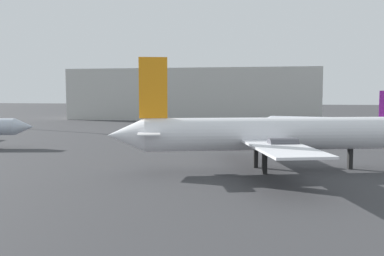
% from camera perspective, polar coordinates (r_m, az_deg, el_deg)
% --- Properties ---
extents(airplane_on_taxiway, '(34.95, 27.96, 12.13)m').
position_cam_1_polar(airplane_on_taxiway, '(45.97, 10.59, -0.79)').
color(airplane_on_taxiway, white).
rests_on(airplane_on_taxiway, ground_plane).
extents(airplane_far_right, '(26.92, 18.16, 8.84)m').
position_cam_1_polar(airplane_far_right, '(83.11, 18.17, 0.57)').
color(airplane_far_right, silver).
rests_on(airplane_far_right, ground_plane).
extents(terminal_building, '(77.71, 24.60, 15.92)m').
position_cam_1_polar(terminal_building, '(137.08, 0.32, 4.60)').
color(terminal_building, '#B7B7B2').
rests_on(terminal_building, ground_plane).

